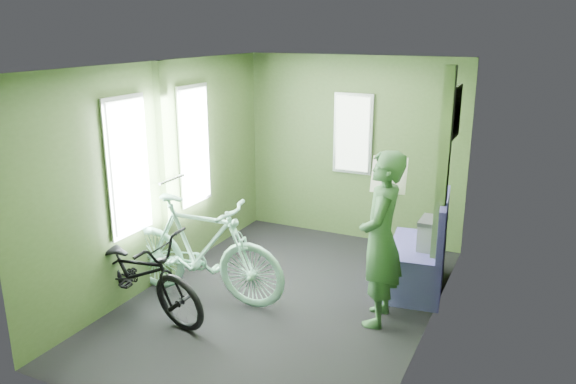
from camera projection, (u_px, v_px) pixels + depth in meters
name	position (u px, v px, depth m)	size (l,w,h in m)	color
room	(282.00, 159.00, 5.24)	(4.00, 4.02, 2.31)	black
bicycle_black	(140.00, 313.00, 5.34)	(0.58, 1.67, 0.88)	black
bicycle_mint	(203.00, 298.00, 5.63)	(0.51, 1.79, 1.07)	#8FD8BA
passenger	(381.00, 239.00, 4.99)	(0.45, 0.70, 1.61)	#2E542F
waste_box	(430.00, 256.00, 5.66)	(0.23, 0.33, 0.79)	gray
bench_seat	(419.00, 262.00, 5.76)	(0.66, 1.03, 1.02)	navy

